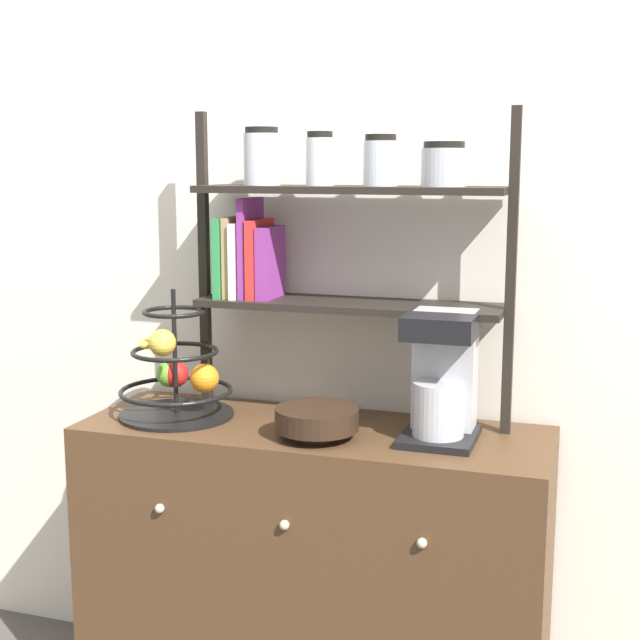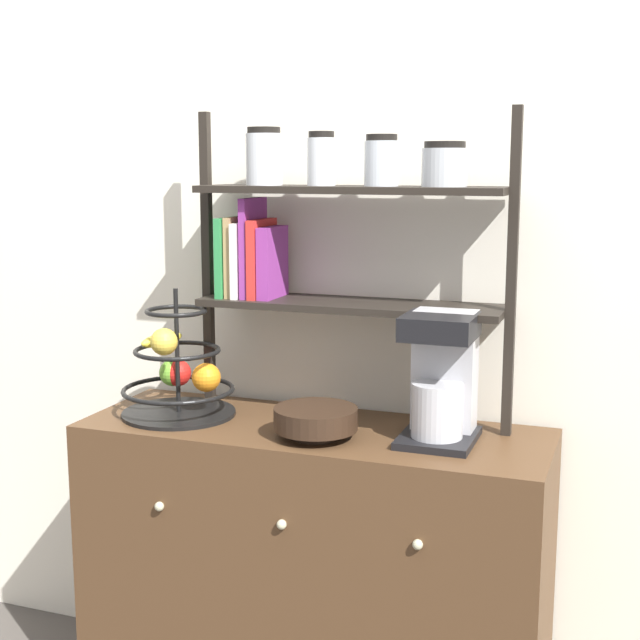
# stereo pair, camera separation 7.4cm
# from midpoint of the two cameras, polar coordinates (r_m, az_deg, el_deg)

# --- Properties ---
(wall_back) EXTENTS (7.00, 0.05, 2.60)m
(wall_back) POSITION_cam_midpoint_polar(r_m,az_deg,el_deg) (2.41, 0.55, 6.21)
(wall_back) COLOR silver
(wall_back) RESTS_ON ground_plane
(sideboard) EXTENTS (1.19, 0.43, 0.80)m
(sideboard) POSITION_cam_midpoint_polar(r_m,az_deg,el_deg) (2.41, -1.35, -16.05)
(sideboard) COLOR #4C331E
(sideboard) RESTS_ON ground_plane
(coffee_maker) EXTENTS (0.18, 0.21, 0.31)m
(coffee_maker) POSITION_cam_midpoint_polar(r_m,az_deg,el_deg) (2.16, 6.85, -3.59)
(coffee_maker) COLOR black
(coffee_maker) RESTS_ON sideboard
(fruit_stand) EXTENTS (0.30, 0.30, 0.34)m
(fruit_stand) POSITION_cam_midpoint_polar(r_m,az_deg,el_deg) (2.37, -10.08, -3.50)
(fruit_stand) COLOR black
(fruit_stand) RESTS_ON sideboard
(wooden_bowl) EXTENTS (0.20, 0.20, 0.08)m
(wooden_bowl) POSITION_cam_midpoint_polar(r_m,az_deg,el_deg) (2.17, -1.19, -6.43)
(wooden_bowl) COLOR black
(wooden_bowl) RESTS_ON sideboard
(shelf_hutch) EXTENTS (0.83, 0.20, 0.79)m
(shelf_hutch) POSITION_cam_midpoint_polar(r_m,az_deg,el_deg) (2.28, -0.80, 5.93)
(shelf_hutch) COLOR black
(shelf_hutch) RESTS_ON sideboard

